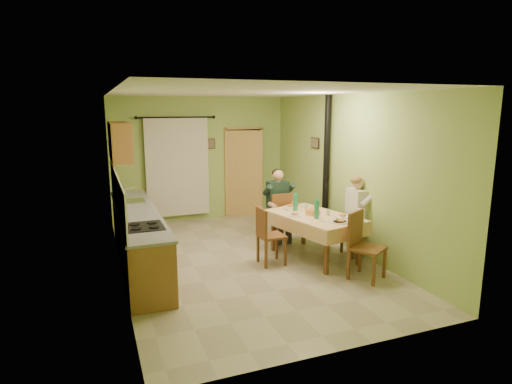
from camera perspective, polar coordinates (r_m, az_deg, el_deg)
name	(u,v)px	position (r m, az deg, el deg)	size (l,w,h in m)	color
floor	(244,260)	(7.41, -1.54, -9.03)	(4.00, 6.00, 0.01)	tan
room_shell	(244,154)	(6.99, -1.62, 5.10)	(4.04, 6.04, 2.82)	#A1C163
kitchen_run	(138,237)	(7.29, -15.46, -5.81)	(0.64, 3.64, 1.56)	brown
upper_cabinets	(120,141)	(8.30, -17.70, 6.44)	(0.35, 1.40, 0.70)	brown
curtain	(178,167)	(9.71, -10.42, 3.33)	(1.70, 0.07, 2.22)	black
doorway	(245,172)	(10.16, -1.54, 2.65)	(0.96, 0.32, 2.15)	black
dining_table	(314,236)	(7.48, 7.76, -5.87)	(1.35, 1.84, 0.76)	#DEB479
tableware	(320,212)	(7.30, 8.52, -2.70)	(0.96, 1.56, 0.33)	white
chair_far	(278,227)	(8.32, 2.98, -4.66)	(0.42, 0.42, 0.98)	brown
chair_near	(366,260)	(6.77, 14.42, -8.78)	(0.63, 0.63, 1.03)	brown
chair_right	(357,238)	(7.80, 13.37, -6.05)	(0.44, 0.44, 0.99)	brown
chair_left	(271,247)	(7.15, 1.97, -7.34)	(0.41, 0.41, 0.96)	brown
man_far	(278,197)	(8.19, 2.98, -0.67)	(0.58, 0.47, 1.39)	#192D23
man_right	(358,206)	(7.64, 13.48, -1.85)	(0.47, 0.59, 1.39)	beige
stove_flue	(326,188)	(8.45, 9.27, 0.57)	(0.24, 0.24, 2.80)	black
picture_back	(211,144)	(9.90, -6.02, 6.44)	(0.19, 0.03, 0.23)	black
picture_right	(315,143)	(8.89, 7.87, 6.50)	(0.03, 0.31, 0.21)	brown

